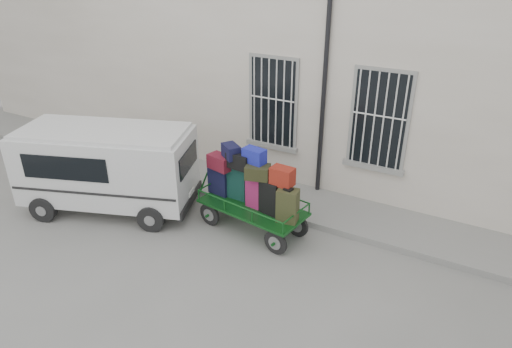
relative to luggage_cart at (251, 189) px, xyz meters
name	(u,v)px	position (x,y,z in m)	size (l,w,h in m)	color
ground	(226,240)	(-0.26, -0.66, -1.03)	(80.00, 80.00, 0.00)	slate
building	(326,56)	(-0.26, 4.84, 1.97)	(24.00, 5.15, 6.00)	beige
sidewalk	(272,195)	(-0.26, 1.54, -0.96)	(24.00, 1.70, 0.15)	gray
luggage_cart	(251,189)	(0.00, 0.00, 0.00)	(2.87, 1.42, 1.98)	black
van	(107,164)	(-3.46, -0.80, 0.14)	(4.38, 2.97, 2.05)	silver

